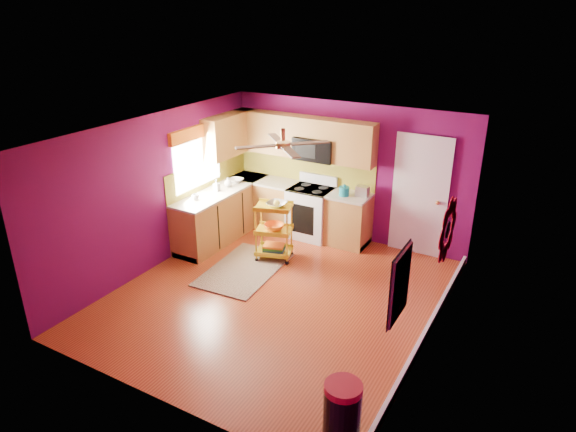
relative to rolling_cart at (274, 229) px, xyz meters
The scene contains 18 objects.
ground 1.35m from the rolling_cart, 57.52° to the right, with size 5.00×5.00×0.00m, color maroon.
room_envelope 1.65m from the rolling_cart, 56.48° to the right, with size 4.54×5.04×2.52m.
lower_cabinets 1.04m from the rolling_cart, 131.38° to the left, with size 2.81×2.31×0.94m.
electric_range 1.14m from the rolling_cart, 84.33° to the left, with size 0.76×0.66×1.13m.
upper_cabinetry 1.78m from the rolling_cart, 117.13° to the left, with size 2.80×2.30×1.26m.
left_window 1.96m from the rolling_cart, behind, with size 0.08×1.35×1.08m.
panel_door 2.51m from the rolling_cart, 35.32° to the left, with size 0.95×0.11×2.15m.
right_wall_art 3.32m from the rolling_cart, 25.51° to the right, with size 0.04×2.74×1.04m.
ceiling_fan 2.04m from the rolling_cart, 51.76° to the right, with size 1.01×1.01×0.26m.
shag_rug 0.84m from the rolling_cart, 109.94° to the right, with size 1.03×1.68×0.02m, color black.
rolling_cart is the anchor object (origin of this frame).
trash_can 4.06m from the rolling_cart, 49.71° to the right, with size 0.47×0.47×0.72m.
teal_kettle 1.41m from the rolling_cart, 54.42° to the left, with size 0.18×0.18×0.21m.
toaster 1.69m from the rolling_cart, 48.93° to the left, with size 0.22×0.15×0.18m, color beige.
soap_bottle_a 1.41m from the rolling_cart, behind, with size 0.10×0.10×0.21m, color #EA3F72.
soap_bottle_b 1.42m from the rolling_cart, 159.95° to the left, with size 0.14×0.14×0.18m, color white.
counter_dish 1.55m from the rolling_cart, 149.52° to the left, with size 0.26×0.26×0.06m, color white.
counter_cup 1.47m from the rolling_cart, 165.21° to the right, with size 0.12×0.12×0.10m, color white.
Camera 1 is at (3.41, -5.68, 4.08)m, focal length 32.00 mm.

